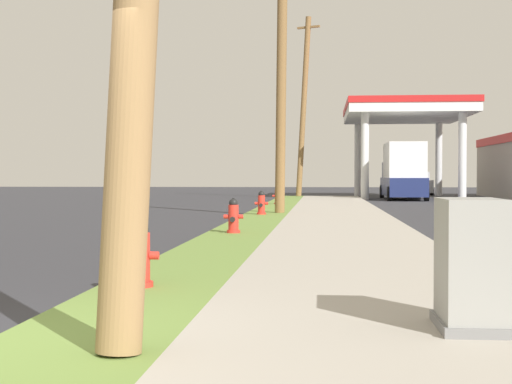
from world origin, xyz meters
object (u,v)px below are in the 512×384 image
at_px(fire_hydrant_fourth, 277,196).
at_px(utility_cabinet, 470,269).
at_px(fire_hydrant_third, 261,204).
at_px(car_silver_by_near_pump, 415,184).
at_px(utility_pole_background, 304,105).
at_px(fire_hydrant_second, 233,218).
at_px(utility_pole_midground, 281,77).
at_px(truck_navy_at_forecourt, 403,173).
at_px(fire_hydrant_nearest, 140,257).

bearing_deg(fire_hydrant_fourth, utility_cabinet, -83.20).
relative_size(fire_hydrant_third, car_silver_by_near_pump, 0.16).
bearing_deg(utility_pole_background, fire_hydrant_third, -92.22).
bearing_deg(fire_hydrant_second, utility_pole_midground, 86.12).
xyz_separation_m(fire_hydrant_second, truck_navy_at_forecourt, (6.34, 26.33, 1.04)).
bearing_deg(utility_pole_midground, utility_cabinet, -82.17).
xyz_separation_m(car_silver_by_near_pump, truck_navy_at_forecourt, (-1.95, -10.69, 0.77)).
distance_m(fire_hydrant_second, fire_hydrant_third, 7.62).
bearing_deg(truck_navy_at_forecourt, fire_hydrant_third, -108.76).
relative_size(car_silver_by_near_pump, truck_navy_at_forecourt, 0.71).
relative_size(fire_hydrant_third, fire_hydrant_fourth, 1.00).
height_order(fire_hydrant_nearest, fire_hydrant_third, same).
relative_size(fire_hydrant_nearest, fire_hydrant_third, 1.00).
bearing_deg(fire_hydrant_fourth, car_silver_by_near_pump, 68.28).
relative_size(utility_pole_background, car_silver_by_near_pump, 2.31).
distance_m(car_silver_by_near_pump, truck_navy_at_forecourt, 10.89).
height_order(fire_hydrant_nearest, car_silver_by_near_pump, car_silver_by_near_pump).
relative_size(fire_hydrant_third, utility_pole_midground, 0.09).
relative_size(fire_hydrant_fourth, utility_pole_midground, 0.09).
relative_size(utility_pole_background, utility_cabinet, 9.97).
bearing_deg(fire_hydrant_third, fire_hydrant_second, -89.89).
xyz_separation_m(fire_hydrant_third, car_silver_by_near_pump, (8.30, 29.39, 0.28)).
bearing_deg(utility_pole_background, truck_navy_at_forecourt, -20.16).
bearing_deg(utility_pole_background, utility_pole_midground, -90.63).
relative_size(utility_pole_midground, utility_cabinet, 8.25).
distance_m(fire_hydrant_second, utility_pole_background, 28.81).
relative_size(utility_cabinet, truck_navy_at_forecourt, 0.16).
bearing_deg(utility_cabinet, truck_navy_at_forecourt, 84.86).
bearing_deg(fire_hydrant_nearest, fire_hydrant_fourth, 89.78).
distance_m(fire_hydrant_nearest, truck_navy_at_forecourt, 34.81).
relative_size(utility_pole_midground, utility_pole_background, 0.83).
xyz_separation_m(fire_hydrant_second, car_silver_by_near_pump, (8.29, 37.02, 0.28)).
xyz_separation_m(fire_hydrant_nearest, utility_cabinet, (3.20, -2.02, 0.16)).
bearing_deg(car_silver_by_near_pump, utility_pole_background, -130.92).
distance_m(fire_hydrant_nearest, utility_pole_background, 36.58).
height_order(utility_pole_background, utility_cabinet, utility_pole_background).
bearing_deg(utility_cabinet, car_silver_by_near_pump, 83.67).
xyz_separation_m(fire_hydrant_fourth, utility_pole_midground, (0.59, -7.76, 4.09)).
xyz_separation_m(fire_hydrant_nearest, utility_pole_midground, (0.68, 16.26, 4.09)).
distance_m(fire_hydrant_nearest, utility_cabinet, 3.78).
xyz_separation_m(fire_hydrant_third, utility_pole_midground, (0.58, 0.77, 4.09)).
distance_m(fire_hydrant_fourth, utility_cabinet, 26.22).
height_order(fire_hydrant_nearest, truck_navy_at_forecourt, truck_navy_at_forecourt).
distance_m(fire_hydrant_nearest, car_silver_by_near_pump, 45.66).
bearing_deg(car_silver_by_near_pump, fire_hydrant_fourth, -111.72).
distance_m(fire_hydrant_fourth, utility_pole_background, 13.21).
height_order(fire_hydrant_second, fire_hydrant_third, same).
xyz_separation_m(fire_hydrant_third, utility_pole_background, (0.80, 20.74, 4.99)).
bearing_deg(fire_hydrant_nearest, utility_pole_background, 88.58).
bearing_deg(fire_hydrant_fourth, fire_hydrant_third, -89.96).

